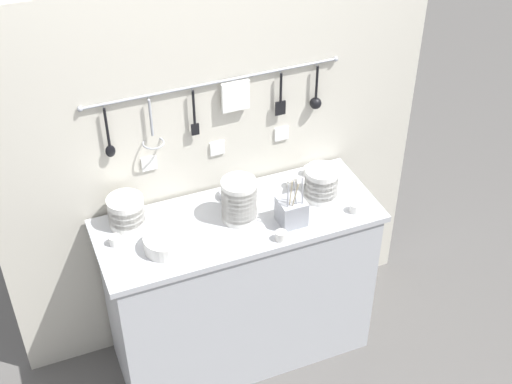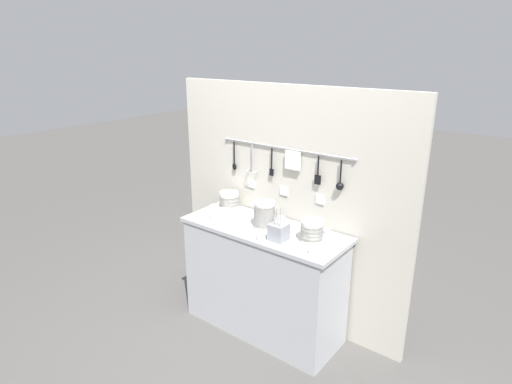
{
  "view_description": "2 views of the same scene",
  "coord_description": "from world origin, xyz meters",
  "px_view_note": "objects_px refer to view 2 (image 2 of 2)",
  "views": [
    {
      "loc": [
        -0.87,
        -2.33,
        2.96
      ],
      "look_at": [
        0.08,
        -0.02,
        1.03
      ],
      "focal_mm": 50.0,
      "sensor_mm": 36.0,
      "label": 1
    },
    {
      "loc": [
        1.77,
        -2.4,
        2.19
      ],
      "look_at": [
        -0.08,
        0.0,
        1.16
      ],
      "focal_mm": 30.0,
      "sensor_mm": 36.0,
      "label": 2
    }
  ],
  "objects_px": {
    "cup_centre": "(213,207)",
    "cutlery_caddy": "(278,232)",
    "steel_mixing_bowl": "(278,220)",
    "cup_back_left": "(327,231)",
    "bowl_stack_nested_right": "(312,231)",
    "plate_stack": "(222,215)",
    "bowl_stack_back_corner": "(229,200)",
    "cup_edge_far": "(312,251)",
    "cup_edge_near": "(260,238)",
    "cup_beside_plates": "(309,230)",
    "bowl_stack_tall_left": "(265,215)"
  },
  "relations": [
    {
      "from": "cup_centre",
      "to": "cutlery_caddy",
      "type": "bearing_deg",
      "value": -11.05
    },
    {
      "from": "bowl_stack_back_corner",
      "to": "cup_edge_far",
      "type": "xyz_separation_m",
      "value": [
        0.99,
        -0.31,
        -0.05
      ]
    },
    {
      "from": "cup_centre",
      "to": "cup_edge_near",
      "type": "bearing_deg",
      "value": -19.83
    },
    {
      "from": "bowl_stack_nested_right",
      "to": "cup_beside_plates",
      "type": "distance_m",
      "value": 0.16
    },
    {
      "from": "bowl_stack_back_corner",
      "to": "cup_edge_near",
      "type": "relative_size",
      "value": 3.25
    },
    {
      "from": "bowl_stack_back_corner",
      "to": "bowl_stack_tall_left",
      "type": "height_order",
      "value": "bowl_stack_tall_left"
    },
    {
      "from": "cup_edge_far",
      "to": "steel_mixing_bowl",
      "type": "bearing_deg",
      "value": 147.21
    },
    {
      "from": "plate_stack",
      "to": "cup_back_left",
      "type": "relative_size",
      "value": 3.86
    },
    {
      "from": "cutlery_caddy",
      "to": "plate_stack",
      "type": "bearing_deg",
      "value": 175.94
    },
    {
      "from": "bowl_stack_tall_left",
      "to": "steel_mixing_bowl",
      "type": "height_order",
      "value": "bowl_stack_tall_left"
    },
    {
      "from": "cutlery_caddy",
      "to": "cup_back_left",
      "type": "xyz_separation_m",
      "value": [
        0.23,
        0.3,
        -0.04
      ]
    },
    {
      "from": "cup_edge_far",
      "to": "bowl_stack_tall_left",
      "type": "bearing_deg",
      "value": 162.54
    },
    {
      "from": "steel_mixing_bowl",
      "to": "plate_stack",
      "type": "bearing_deg",
      "value": -149.03
    },
    {
      "from": "plate_stack",
      "to": "cup_beside_plates",
      "type": "bearing_deg",
      "value": 15.98
    },
    {
      "from": "cutlery_caddy",
      "to": "cup_edge_far",
      "type": "distance_m",
      "value": 0.31
    },
    {
      "from": "bowl_stack_back_corner",
      "to": "cutlery_caddy",
      "type": "bearing_deg",
      "value": -21.01
    },
    {
      "from": "bowl_stack_back_corner",
      "to": "bowl_stack_nested_right",
      "type": "bearing_deg",
      "value": -9.39
    },
    {
      "from": "bowl_stack_nested_right",
      "to": "plate_stack",
      "type": "xyz_separation_m",
      "value": [
        -0.77,
        -0.08,
        -0.05
      ]
    },
    {
      "from": "bowl_stack_tall_left",
      "to": "cup_beside_plates",
      "type": "height_order",
      "value": "bowl_stack_tall_left"
    },
    {
      "from": "cutlery_caddy",
      "to": "bowl_stack_nested_right",
      "type": "bearing_deg",
      "value": 30.01
    },
    {
      "from": "bowl_stack_nested_right",
      "to": "cutlery_caddy",
      "type": "xyz_separation_m",
      "value": [
        -0.2,
        -0.12,
        -0.02
      ]
    },
    {
      "from": "bowl_stack_back_corner",
      "to": "cup_beside_plates",
      "type": "relative_size",
      "value": 3.25
    },
    {
      "from": "cutlery_caddy",
      "to": "cup_beside_plates",
      "type": "relative_size",
      "value": 5.19
    },
    {
      "from": "steel_mixing_bowl",
      "to": "cup_edge_near",
      "type": "height_order",
      "value": "cup_edge_near"
    },
    {
      "from": "bowl_stack_nested_right",
      "to": "cup_centre",
      "type": "height_order",
      "value": "bowl_stack_nested_right"
    },
    {
      "from": "plate_stack",
      "to": "cup_beside_plates",
      "type": "xyz_separation_m",
      "value": [
        0.68,
        0.2,
        -0.01
      ]
    },
    {
      "from": "bowl_stack_back_corner",
      "to": "cup_back_left",
      "type": "relative_size",
      "value": 3.25
    },
    {
      "from": "cutlery_caddy",
      "to": "steel_mixing_bowl",
      "type": "bearing_deg",
      "value": 124.59
    },
    {
      "from": "bowl_stack_tall_left",
      "to": "plate_stack",
      "type": "xyz_separation_m",
      "value": [
        -0.36,
        -0.08,
        -0.07
      ]
    },
    {
      "from": "plate_stack",
      "to": "cup_back_left",
      "type": "xyz_separation_m",
      "value": [
        0.8,
        0.26,
        -0.01
      ]
    },
    {
      "from": "cup_centre",
      "to": "bowl_stack_back_corner",
      "type": "bearing_deg",
      "value": 53.3
    },
    {
      "from": "bowl_stack_tall_left",
      "to": "cutlery_caddy",
      "type": "height_order",
      "value": "cutlery_caddy"
    },
    {
      "from": "steel_mixing_bowl",
      "to": "bowl_stack_nested_right",
      "type": "bearing_deg",
      "value": -21.65
    },
    {
      "from": "bowl_stack_back_corner",
      "to": "cup_back_left",
      "type": "distance_m",
      "value": 0.92
    },
    {
      "from": "steel_mixing_bowl",
      "to": "cup_back_left",
      "type": "xyz_separation_m",
      "value": [
        0.42,
        0.03,
        0.0
      ]
    },
    {
      "from": "plate_stack",
      "to": "cup_back_left",
      "type": "bearing_deg",
      "value": 17.77
    },
    {
      "from": "bowl_stack_nested_right",
      "to": "bowl_stack_back_corner",
      "type": "relative_size",
      "value": 0.98
    },
    {
      "from": "bowl_stack_tall_left",
      "to": "plate_stack",
      "type": "bearing_deg",
      "value": -168.24
    },
    {
      "from": "plate_stack",
      "to": "cup_edge_far",
      "type": "xyz_separation_m",
      "value": [
        0.87,
        -0.08,
        -0.01
      ]
    },
    {
      "from": "bowl_stack_nested_right",
      "to": "plate_stack",
      "type": "height_order",
      "value": "bowl_stack_nested_right"
    },
    {
      "from": "steel_mixing_bowl",
      "to": "cup_centre",
      "type": "height_order",
      "value": "cup_centre"
    },
    {
      "from": "cup_beside_plates",
      "to": "cup_back_left",
      "type": "distance_m",
      "value": 0.13
    },
    {
      "from": "bowl_stack_nested_right",
      "to": "cup_edge_far",
      "type": "height_order",
      "value": "bowl_stack_nested_right"
    },
    {
      "from": "bowl_stack_nested_right",
      "to": "cutlery_caddy",
      "type": "relative_size",
      "value": 0.61
    },
    {
      "from": "bowl_stack_tall_left",
      "to": "cup_edge_far",
      "type": "bearing_deg",
      "value": -17.46
    },
    {
      "from": "bowl_stack_back_corner",
      "to": "cup_beside_plates",
      "type": "distance_m",
      "value": 0.8
    },
    {
      "from": "cup_edge_near",
      "to": "cup_edge_far",
      "type": "relative_size",
      "value": 1.0
    },
    {
      "from": "cup_beside_plates",
      "to": "cup_back_left",
      "type": "relative_size",
      "value": 1.0
    },
    {
      "from": "plate_stack",
      "to": "cup_edge_far",
      "type": "relative_size",
      "value": 3.86
    },
    {
      "from": "steel_mixing_bowl",
      "to": "cup_centre",
      "type": "relative_size",
      "value": 2.21
    }
  ]
}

